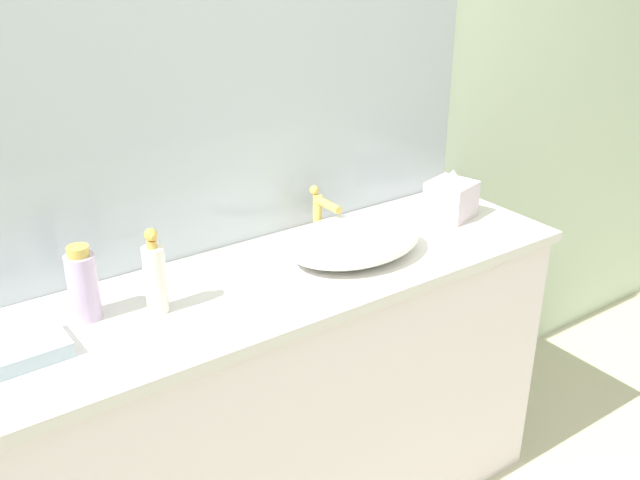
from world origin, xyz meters
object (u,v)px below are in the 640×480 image
lotion_bottle (83,285)px  tissue_box (451,197)px  sink_basin (354,240)px  soap_dispenser (155,276)px  folded_hand_towel (10,353)px

lotion_bottle → tissue_box: (1.16, -0.05, -0.02)m
sink_basin → soap_dispenser: (-0.58, 0.02, 0.05)m
lotion_bottle → tissue_box: 1.16m
soap_dispenser → tissue_box: bearing=1.3°
sink_basin → lotion_bottle: bearing=172.7°
lotion_bottle → soap_dispenser: bearing=-24.5°
lotion_bottle → tissue_box: bearing=-2.3°
sink_basin → folded_hand_towel: size_ratio=1.74×
sink_basin → tissue_box: tissue_box is taller
sink_basin → lotion_bottle: size_ratio=2.21×
tissue_box → folded_hand_towel: tissue_box is taller
lotion_bottle → folded_hand_towel: 0.22m
sink_basin → folded_hand_towel: bearing=179.2°
soap_dispenser → tissue_box: (1.00, 0.02, -0.03)m
sink_basin → tissue_box: bearing=6.4°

